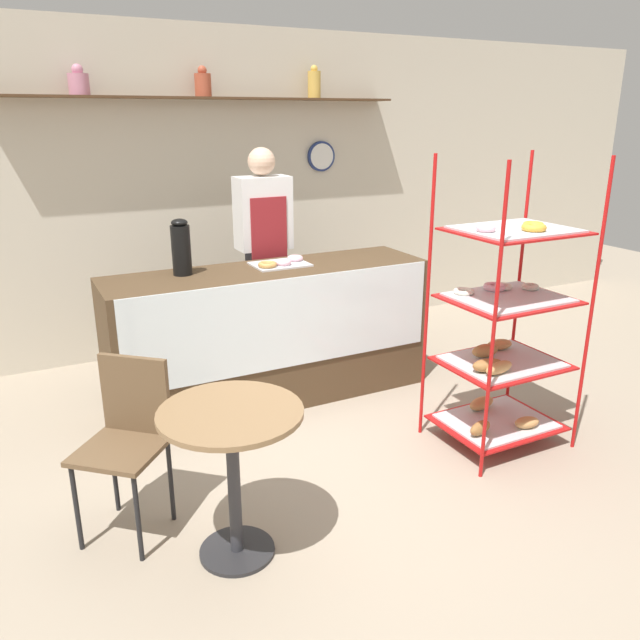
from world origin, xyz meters
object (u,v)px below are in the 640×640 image
at_px(coffee_carafe, 181,248).
at_px(donut_tray_counter, 280,263).
at_px(pastry_rack, 503,334).
at_px(person_worker, 264,253).
at_px(cafe_chair, 128,428).
at_px(cafe_table, 232,449).

height_order(coffee_carafe, donut_tray_counter, coffee_carafe).
bearing_deg(coffee_carafe, donut_tray_counter, -4.50).
distance_m(pastry_rack, person_worker, 1.96).
bearing_deg(cafe_chair, donut_tray_counter, 82.46).
distance_m(person_worker, donut_tray_counter, 0.45).
distance_m(cafe_table, coffee_carafe, 1.77).
height_order(person_worker, donut_tray_counter, person_worker).
bearing_deg(pastry_rack, cafe_chair, 175.87).
height_order(cafe_table, donut_tray_counter, donut_tray_counter).
distance_m(pastry_rack, cafe_table, 1.88).
height_order(cafe_chair, coffee_carafe, coffee_carafe).
bearing_deg(person_worker, cafe_table, -116.12).
xyz_separation_m(pastry_rack, donut_tray_counter, (-0.91, 1.31, 0.27)).
distance_m(pastry_rack, coffee_carafe, 2.14).
height_order(person_worker, cafe_chair, person_worker).
distance_m(person_worker, cafe_chair, 2.15).
bearing_deg(cafe_table, coffee_carafe, 81.30).
relative_size(pastry_rack, person_worker, 1.01).
bearing_deg(cafe_chair, person_worker, 90.64).
xyz_separation_m(cafe_chair, coffee_carafe, (0.63, 1.20, 0.61)).
relative_size(cafe_table, donut_tray_counter, 1.94).
xyz_separation_m(cafe_table, cafe_chair, (-0.38, 0.45, -0.02)).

